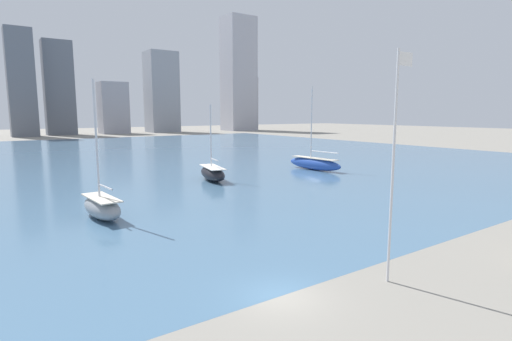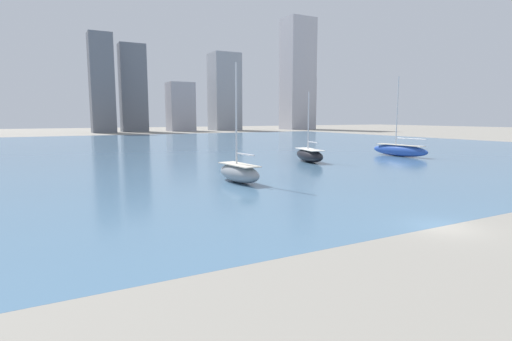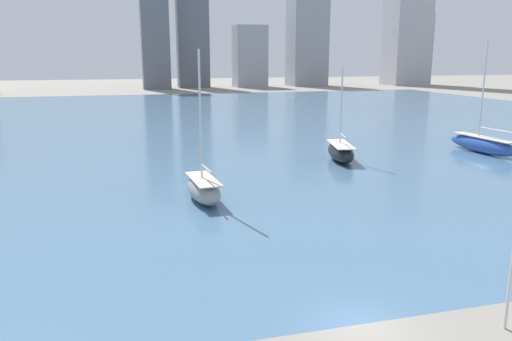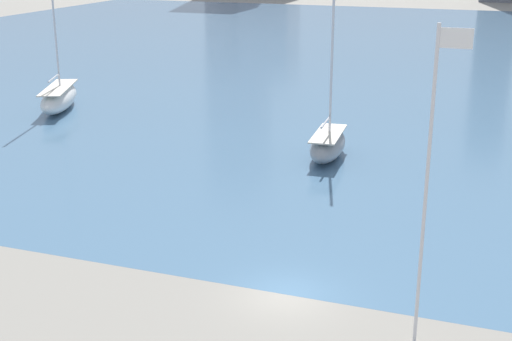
# 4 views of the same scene
# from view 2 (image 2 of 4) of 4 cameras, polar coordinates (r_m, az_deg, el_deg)

# --- Properties ---
(ground_plane) EXTENTS (500.00, 500.00, 0.00)m
(ground_plane) POSITION_cam_2_polar(r_m,az_deg,el_deg) (27.03, 24.87, -7.28)
(ground_plane) COLOR gray
(harbor_water) EXTENTS (180.00, 140.00, 0.00)m
(harbor_water) POSITION_cam_2_polar(r_m,az_deg,el_deg) (88.23, -14.58, 3.09)
(harbor_water) COLOR #476B89
(harbor_water) RESTS_ON ground_plane
(distant_city_skyline) EXTENTS (190.31, 20.33, 62.22)m
(distant_city_skyline) POSITION_cam_2_polar(r_m,az_deg,el_deg) (190.02, -16.55, 12.49)
(distant_city_skyline) COLOR #9E9EA8
(distant_city_skyline) RESTS_ON ground_plane
(sailboat_gray) EXTENTS (2.76, 6.96, 12.05)m
(sailboat_gray) POSITION_cam_2_polar(r_m,az_deg,el_deg) (40.73, -2.43, -0.26)
(sailboat_gray) COLOR gray
(sailboat_gray) RESTS_ON harbor_water
(sailboat_black) EXTENTS (4.22, 8.39, 10.32)m
(sailboat_black) POSITION_cam_2_polar(r_m,az_deg,el_deg) (60.00, 7.64, 2.21)
(sailboat_black) COLOR black
(sailboat_black) RESTS_ON harbor_water
(sailboat_blue) EXTENTS (2.61, 11.02, 13.39)m
(sailboat_blue) POSITION_cam_2_polar(r_m,az_deg,el_deg) (72.22, 19.81, 2.79)
(sailboat_blue) COLOR #284CA8
(sailboat_blue) RESTS_ON harbor_water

